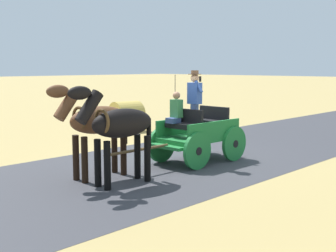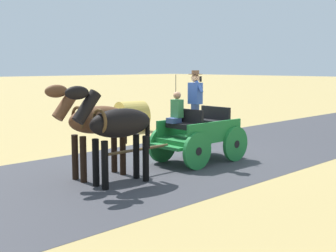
# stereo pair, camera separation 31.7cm
# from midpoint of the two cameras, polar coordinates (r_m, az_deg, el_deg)

# --- Properties ---
(ground_plane) EXTENTS (200.00, 200.00, 0.00)m
(ground_plane) POSITION_cam_midpoint_polar(r_m,az_deg,el_deg) (12.89, 3.48, -4.16)
(ground_plane) COLOR tan
(road_surface) EXTENTS (5.79, 160.00, 0.01)m
(road_surface) POSITION_cam_midpoint_polar(r_m,az_deg,el_deg) (12.89, 3.48, -4.15)
(road_surface) COLOR #38383D
(road_surface) RESTS_ON ground
(horse_drawn_carriage) EXTENTS (1.46, 4.51, 2.50)m
(horse_drawn_carriage) POSITION_cam_midpoint_polar(r_m,az_deg,el_deg) (12.36, 4.42, -0.83)
(horse_drawn_carriage) COLOR #1E7233
(horse_drawn_carriage) RESTS_ON ground
(horse_near_side) EXTENTS (0.68, 2.14, 2.21)m
(horse_near_side) POSITION_cam_midpoint_polar(r_m,az_deg,el_deg) (9.95, -5.57, 0.08)
(horse_near_side) COLOR black
(horse_near_side) RESTS_ON ground
(horse_off_side) EXTENTS (0.65, 2.13, 2.21)m
(horse_off_side) POSITION_cam_midpoint_polar(r_m,az_deg,el_deg) (10.62, -8.36, 0.50)
(horse_off_side) COLOR brown
(horse_off_side) RESTS_ON ground
(hay_bale) EXTENTS (1.37, 1.29, 1.20)m
(hay_bale) POSITION_cam_midpoint_polar(r_m,az_deg,el_deg) (18.47, -4.13, 1.27)
(hay_bale) COLOR gold
(hay_bale) RESTS_ON ground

